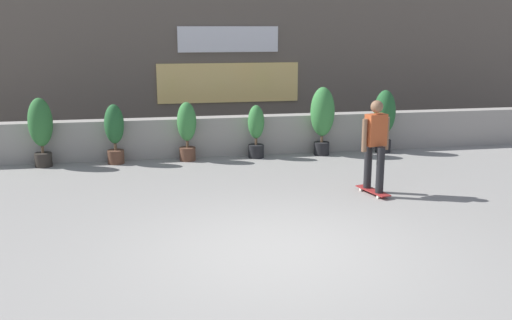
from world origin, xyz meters
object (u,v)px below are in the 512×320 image
object	(u,v)px
potted_plant_1	(115,131)
potted_plant_2	(187,128)
potted_plant_0	(41,127)
skater_by_wall_right	(375,143)
potted_plant_4	(322,115)
potted_plant_5	(385,116)
potted_plant_3	(256,130)

from	to	relation	value
potted_plant_1	potted_plant_2	xyz separation A→B (m)	(1.57, 0.00, 0.01)
potted_plant_0	skater_by_wall_right	world-z (taller)	skater_by_wall_right
potted_plant_2	potted_plant_4	distance (m)	3.14
potted_plant_5	potted_plant_2	bearing A→B (deg)	180.00
potted_plant_0	potted_plant_2	distance (m)	3.09
potted_plant_2	potted_plant_3	world-z (taller)	potted_plant_2
potted_plant_3	potted_plant_5	size ratio (longest dim) A/B	0.81
potted_plant_4	potted_plant_3	bearing A→B (deg)	-180.00
potted_plant_4	skater_by_wall_right	world-z (taller)	skater_by_wall_right
potted_plant_2	potted_plant_0	bearing A→B (deg)	180.00
potted_plant_0	potted_plant_3	world-z (taller)	potted_plant_0
skater_by_wall_right	potted_plant_0	bearing A→B (deg)	151.74
potted_plant_1	potted_plant_5	xyz separation A→B (m)	(6.24, -0.00, 0.13)
potted_plant_4	potted_plant_5	world-z (taller)	potted_plant_4
potted_plant_5	skater_by_wall_right	xyz separation A→B (m)	(-1.60, -3.32, 0.08)
potted_plant_2	skater_by_wall_right	bearing A→B (deg)	-47.13
potted_plant_0	potted_plant_4	distance (m)	6.23
potted_plant_2	skater_by_wall_right	size ratio (longest dim) A/B	0.78
potted_plant_1	skater_by_wall_right	world-z (taller)	skater_by_wall_right
potted_plant_0	skater_by_wall_right	bearing A→B (deg)	-28.26
potted_plant_2	potted_plant_4	bearing A→B (deg)	0.00
potted_plant_0	potted_plant_3	size ratio (longest dim) A/B	1.23
potted_plant_4	potted_plant_0	bearing A→B (deg)	180.00
potted_plant_5	skater_by_wall_right	distance (m)	3.68
potted_plant_0	potted_plant_4	xyz separation A→B (m)	(6.23, 0.00, 0.07)
potted_plant_0	skater_by_wall_right	distance (m)	7.00
potted_plant_2	potted_plant_1	bearing A→B (deg)	180.00
potted_plant_5	potted_plant_3	bearing A→B (deg)	180.00
potted_plant_3	potted_plant_5	world-z (taller)	potted_plant_5
potted_plant_4	potted_plant_5	size ratio (longest dim) A/B	1.07
potted_plant_3	potted_plant_5	xyz separation A→B (m)	(3.10, 0.00, 0.22)
skater_by_wall_right	potted_plant_1	bearing A→B (deg)	144.50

